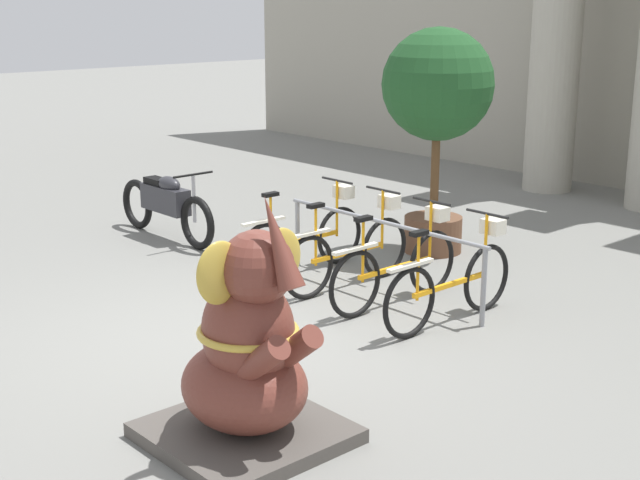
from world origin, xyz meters
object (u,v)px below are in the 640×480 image
(bicycle_3, at_px, (453,282))
(potted_tree, at_px, (438,98))
(bicycle_0, at_px, (306,237))
(bicycle_1, at_px, (351,250))
(elephant_statue, at_px, (248,359))
(motorcycle, at_px, (166,204))
(bicycle_2, at_px, (398,265))

(bicycle_3, distance_m, potted_tree, 2.83)
(bicycle_0, height_order, bicycle_1, same)
(elephant_statue, height_order, motorcycle, elephant_statue)
(potted_tree, bearing_deg, bicycle_0, -102.45)
(motorcycle, bearing_deg, bicycle_3, 4.09)
(bicycle_2, distance_m, bicycle_3, 0.70)
(bicycle_1, bearing_deg, elephant_statue, -55.15)
(motorcycle, bearing_deg, bicycle_1, 6.90)
(bicycle_2, xyz_separation_m, bicycle_3, (0.70, -0.01, 0.00))
(bicycle_1, bearing_deg, bicycle_0, -179.45)
(bicycle_0, distance_m, potted_tree, 2.23)
(elephant_statue, bearing_deg, potted_tree, 117.11)
(elephant_statue, bearing_deg, motorcycle, 153.14)
(bicycle_2, bearing_deg, potted_tree, 121.09)
(bicycle_2, height_order, motorcycle, bicycle_2)
(bicycle_3, relative_size, potted_tree, 0.67)
(elephant_statue, bearing_deg, bicycle_3, 101.87)
(bicycle_2, relative_size, bicycle_3, 1.00)
(bicycle_1, xyz_separation_m, potted_tree, (-0.33, 1.67, 1.42))
(bicycle_1, bearing_deg, bicycle_3, -1.88)
(bicycle_3, bearing_deg, motorcycle, -175.91)
(bicycle_1, height_order, bicycle_3, same)
(bicycle_1, distance_m, elephant_statue, 3.49)
(bicycle_2, bearing_deg, bicycle_1, 177.34)
(motorcycle, xyz_separation_m, potted_tree, (2.62, 2.03, 1.37))
(bicycle_1, distance_m, motorcycle, 2.97)
(bicycle_2, bearing_deg, bicycle_3, -1.11)
(bicycle_3, xyz_separation_m, potted_tree, (-1.73, 1.72, 1.42))
(bicycle_1, bearing_deg, potted_tree, 101.12)
(bicycle_1, height_order, bicycle_2, same)
(bicycle_3, bearing_deg, bicycle_2, 178.89)
(bicycle_0, xyz_separation_m, bicycle_3, (2.10, -0.04, 0.00))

